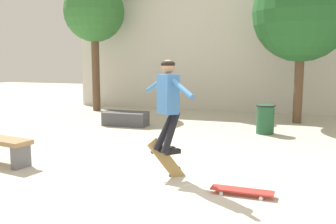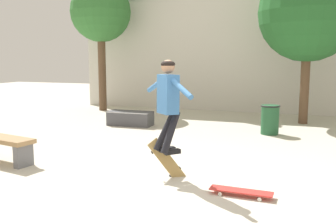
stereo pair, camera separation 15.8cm
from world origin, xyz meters
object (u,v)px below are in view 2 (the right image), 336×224
at_px(skate_ledge, 130,118).
at_px(trash_bin, 270,119).
at_px(tree_right, 308,12).
at_px(skater, 168,98).
at_px(skateboard_flipping, 167,160).
at_px(tree_left, 101,13).
at_px(skateboard_resting, 241,191).

relative_size(skate_ledge, trash_bin, 1.73).
bearing_deg(trash_bin, tree_right, 67.94).
distance_m(trash_bin, skater, 4.49).
bearing_deg(skateboard_flipping, tree_right, 51.00).
distance_m(tree_left, skateboard_flipping, 8.85).
xyz_separation_m(skateboard_flipping, skateboard_resting, (1.27, -0.45, -0.20)).
bearing_deg(skate_ledge, tree_right, 22.58).
relative_size(trash_bin, skateboard_resting, 0.84).
distance_m(skater, skateboard_resting, 1.76).
bearing_deg(skateboard_resting, tree_right, 84.94).
bearing_deg(tree_left, skater, -53.35).
relative_size(skate_ledge, skater, 0.88).
xyz_separation_m(tree_right, skate_ledge, (-4.66, -2.02, -3.00)).
xyz_separation_m(skater, skateboard_flipping, (-0.06, 0.10, -1.03)).
bearing_deg(tree_left, tree_right, -4.20).
height_order(tree_right, skate_ledge, tree_right).
height_order(skate_ledge, skateboard_resting, skate_ledge).
bearing_deg(skater, tree_right, 24.13).
bearing_deg(tree_right, skateboard_flipping, -108.78).
distance_m(skate_ledge, skater, 5.06).
bearing_deg(tree_left, skateboard_flipping, -53.28).
distance_m(tree_right, skate_ledge, 5.90).
distance_m(tree_right, skateboard_resting, 7.30).
bearing_deg(skate_ledge, skateboard_resting, -50.27).
distance_m(trash_bin, skateboard_resting, 4.60).
bearing_deg(skater, trash_bin, 26.08).
distance_m(skate_ledge, trash_bin, 3.88).
relative_size(tree_right, skateboard_resting, 5.24).
xyz_separation_m(tree_left, skate_ledge, (2.33, -2.53, -3.32)).
relative_size(tree_left, trash_bin, 6.27).
xyz_separation_m(skate_ledge, skateboard_flipping, (2.59, -4.07, 0.07)).
distance_m(tree_right, trash_bin, 3.52).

